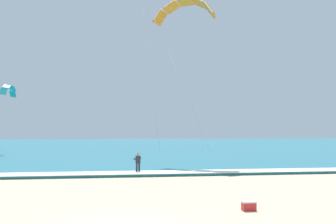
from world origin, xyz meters
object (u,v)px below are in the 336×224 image
object	(u,v)px
cooler_box	(249,206)
kite_distant	(9,89)
surfboard	(138,174)
kitesurfer	(138,162)
kite_primary	(185,8)

from	to	relation	value
cooler_box	kite_distant	bearing A→B (deg)	115.88
surfboard	kite_distant	bearing A→B (deg)	121.46
surfboard	cooler_box	size ratio (longest dim) A/B	2.52
kitesurfer	cooler_box	distance (m)	14.72
kite_primary	kitesurfer	bearing A→B (deg)	-123.45
surfboard	kitesurfer	size ratio (longest dim) A/B	0.87
kitesurfer	cooler_box	xyz separation A→B (m)	(3.64, -14.25, -0.74)
kite_primary	cooler_box	distance (m)	27.06
kite_primary	kite_distant	distance (m)	28.34
surfboard	cooler_box	world-z (taller)	cooler_box
kitesurfer	cooler_box	world-z (taller)	kitesurfer
kitesurfer	surfboard	bearing A→B (deg)	-77.32
surfboard	kite_distant	size ratio (longest dim) A/B	0.32
kitesurfer	cooler_box	bearing A→B (deg)	-75.68
kitesurfer	kite_primary	distance (m)	17.50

